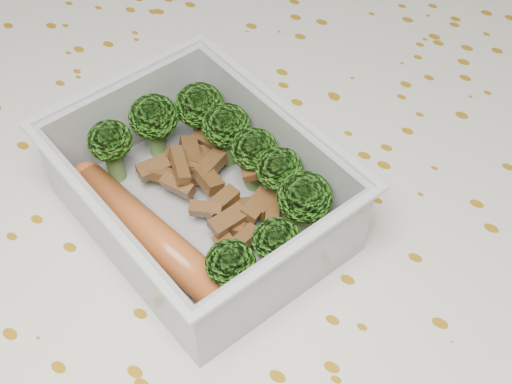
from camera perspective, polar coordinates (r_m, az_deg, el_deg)
The scene contains 6 objects.
dining_table at distance 0.53m, azimuth -0.98°, elevation -7.70°, with size 1.40×0.90×0.75m.
tablecloth at distance 0.49m, azimuth -1.05°, elevation -4.54°, with size 1.46×0.96×0.19m.
lunch_container at distance 0.44m, azimuth -4.43°, elevation -0.47°, with size 0.21×0.18×0.06m.
broccoli_florets at distance 0.44m, azimuth -2.57°, elevation 2.41°, with size 0.16×0.12×0.05m.
meat_pile at distance 0.45m, azimuth -3.02°, elevation 0.07°, with size 0.11×0.08×0.03m.
sausage at distance 0.43m, azimuth -8.18°, elevation -3.59°, with size 0.15×0.05×0.02m.
Camera 1 is at (0.16, -0.23, 1.12)m, focal length 50.00 mm.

